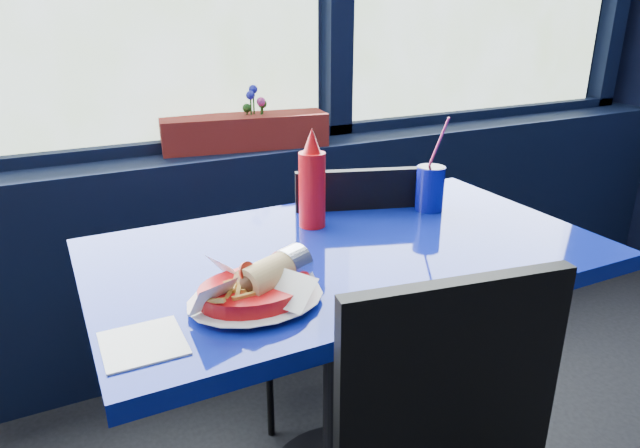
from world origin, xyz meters
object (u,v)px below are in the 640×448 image
at_px(flower_vase, 256,128).
at_px(soda_cup, 430,187).
at_px(ketchup_bottle, 312,184).
at_px(planter_box, 245,132).
at_px(food_basket, 258,288).
at_px(near_table, 347,313).
at_px(chair_near_back, 332,276).

distance_m(flower_vase, soda_cup, 0.78).
relative_size(ketchup_bottle, soda_cup, 0.98).
xyz_separation_m(planter_box, soda_cup, (0.28, -0.74, -0.04)).
height_order(planter_box, soda_cup, soda_cup).
bearing_deg(food_basket, soda_cup, 25.68).
xyz_separation_m(near_table, chair_near_back, (0.13, 0.33, -0.07)).
height_order(near_table, chair_near_back, chair_near_back).
bearing_deg(food_basket, near_table, 29.88).
bearing_deg(near_table, chair_near_back, 68.10).
height_order(flower_vase, soda_cup, flower_vase).
distance_m(near_table, food_basket, 0.40).
bearing_deg(ketchup_bottle, food_basket, -130.22).
bearing_deg(soda_cup, chair_near_back, 135.09).
bearing_deg(chair_near_back, soda_cup, 153.35).
relative_size(near_table, ketchup_bottle, 4.64).
relative_size(near_table, flower_vase, 5.38).
height_order(planter_box, food_basket, planter_box).
xyz_separation_m(food_basket, ketchup_bottle, (0.28, 0.33, 0.08)).
bearing_deg(soda_cup, planter_box, 110.32).
distance_m(food_basket, ketchup_bottle, 0.44).
distance_m(planter_box, soda_cup, 0.79).
distance_m(near_table, planter_box, 0.92).
xyz_separation_m(near_table, food_basket, (-0.29, -0.16, 0.21)).
relative_size(chair_near_back, flower_vase, 3.87).
distance_m(planter_box, ketchup_bottle, 0.71).
xyz_separation_m(ketchup_bottle, soda_cup, (0.35, -0.04, -0.05)).
distance_m(chair_near_back, soda_cup, 0.43).
relative_size(chair_near_back, food_basket, 3.57).
xyz_separation_m(flower_vase, food_basket, (-0.39, -1.03, -0.09)).
height_order(flower_vase, food_basket, flower_vase).
height_order(near_table, flower_vase, flower_vase).
distance_m(flower_vase, food_basket, 1.11).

